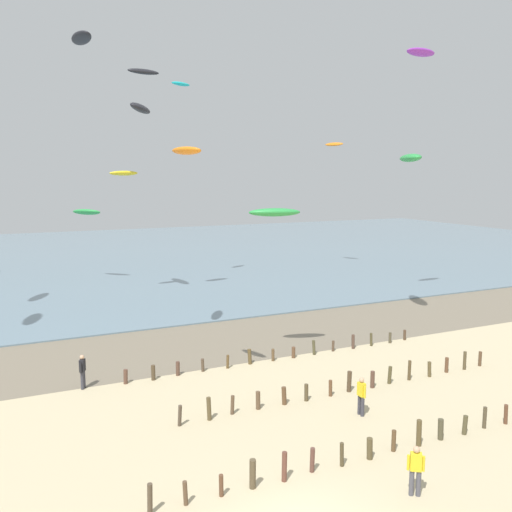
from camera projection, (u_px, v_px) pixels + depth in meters
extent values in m
cube|color=#7A6D59|center=(150.00, 351.00, 32.31)|extent=(120.00, 8.70, 0.01)
cube|color=slate|center=(75.00, 259.00, 67.71)|extent=(160.00, 70.00, 0.10)
cylinder|color=brown|center=(150.00, 499.00, 16.63)|extent=(0.17, 0.20, 1.03)
cylinder|color=brown|center=(185.00, 493.00, 17.12)|extent=(0.18, 0.15, 0.81)
cylinder|color=brown|center=(221.00, 486.00, 17.57)|extent=(0.17, 0.18, 0.78)
cylinder|color=brown|center=(253.00, 474.00, 18.01)|extent=(0.23, 0.26, 1.05)
cylinder|color=brown|center=(284.00, 467.00, 18.47)|extent=(0.21, 0.22, 1.05)
cylinder|color=brown|center=(312.00, 460.00, 19.02)|extent=(0.17, 0.20, 0.91)
cylinder|color=#4A3F29|center=(342.00, 455.00, 19.40)|extent=(0.18, 0.16, 0.91)
cylinder|color=brown|center=(370.00, 449.00, 19.90)|extent=(0.25, 0.23, 0.84)
cylinder|color=brown|center=(394.00, 441.00, 20.49)|extent=(0.19, 0.19, 0.83)
cylinder|color=brown|center=(419.00, 433.00, 20.86)|extent=(0.24, 0.22, 1.07)
cylinder|color=#4A4531|center=(441.00, 429.00, 21.39)|extent=(0.23, 0.23, 0.85)
cylinder|color=#4D462E|center=(465.00, 425.00, 21.82)|extent=(0.22, 0.19, 0.79)
cylinder|color=#4A402E|center=(485.00, 418.00, 22.34)|extent=(0.17, 0.17, 0.93)
cylinder|color=brown|center=(506.00, 414.00, 22.73)|extent=(0.19, 0.16, 0.85)
cylinder|color=#4D4032|center=(180.00, 416.00, 22.54)|extent=(0.19, 0.19, 0.91)
cylinder|color=brown|center=(209.00, 409.00, 23.08)|extent=(0.22, 0.20, 1.02)
cylinder|color=brown|center=(232.00, 405.00, 23.67)|extent=(0.19, 0.17, 0.85)
cylinder|color=brown|center=(258.00, 400.00, 24.18)|extent=(0.20, 0.22, 0.82)
cylinder|color=brown|center=(284.00, 396.00, 24.67)|extent=(0.25, 0.23, 0.84)
cylinder|color=#4E412B|center=(306.00, 392.00, 25.07)|extent=(0.19, 0.20, 0.81)
cylinder|color=brown|center=(330.00, 388.00, 25.62)|extent=(0.18, 0.17, 0.78)
cylinder|color=#4B3A29|center=(349.00, 381.00, 26.13)|extent=(0.24, 0.22, 1.02)
cylinder|color=brown|center=(372.00, 379.00, 26.62)|extent=(0.21, 0.21, 0.84)
cylinder|color=#4D452B|center=(390.00, 375.00, 27.15)|extent=(0.21, 0.20, 0.90)
cylinder|color=#4E3F28|center=(409.00, 370.00, 27.61)|extent=(0.16, 0.17, 1.03)
cylinder|color=brown|center=(429.00, 369.00, 28.08)|extent=(0.22, 0.19, 0.81)
cylinder|color=brown|center=(447.00, 365.00, 28.69)|extent=(0.21, 0.22, 0.83)
cylinder|color=brown|center=(465.00, 361.00, 29.10)|extent=(0.18, 0.18, 1.01)
cylinder|color=brown|center=(480.00, 359.00, 29.67)|extent=(0.19, 0.19, 0.82)
cylinder|color=brown|center=(126.00, 377.00, 27.14)|extent=(0.23, 0.22, 0.75)
cylinder|color=#4D3D2A|center=(153.00, 373.00, 27.63)|extent=(0.21, 0.21, 0.79)
cylinder|color=brown|center=(178.00, 369.00, 28.29)|extent=(0.22, 0.23, 0.74)
cylinder|color=brown|center=(203.00, 365.00, 28.83)|extent=(0.20, 0.20, 0.72)
cylinder|color=brown|center=(228.00, 362.00, 29.30)|extent=(0.16, 0.18, 0.76)
cylinder|color=brown|center=(250.00, 357.00, 29.98)|extent=(0.24, 0.24, 0.86)
cylinder|color=brown|center=(273.00, 355.00, 30.47)|extent=(0.19, 0.20, 0.72)
cylinder|color=brown|center=(293.00, 352.00, 31.00)|extent=(0.21, 0.21, 0.64)
cylinder|color=#4C472E|center=(314.00, 347.00, 31.55)|extent=(0.21, 0.21, 0.87)
cylinder|color=#4E3C2D|center=(333.00, 346.00, 32.20)|extent=(0.18, 0.17, 0.65)
cylinder|color=brown|center=(353.00, 342.00, 32.64)|extent=(0.20, 0.20, 0.88)
cylinder|color=#4A432A|center=(371.00, 339.00, 33.18)|extent=(0.18, 0.18, 0.81)
cylinder|color=#4B4331|center=(390.00, 338.00, 33.77)|extent=(0.20, 0.19, 0.67)
cylinder|color=#4C3828|center=(405.00, 335.00, 34.40)|extent=(0.17, 0.19, 0.65)
cylinder|color=#4C4C56|center=(412.00, 483.00, 17.65)|extent=(0.16, 0.16, 0.88)
cylinder|color=#4C4C56|center=(419.00, 483.00, 17.61)|extent=(0.16, 0.16, 0.88)
cube|color=yellow|center=(416.00, 462.00, 17.52)|extent=(0.42, 0.38, 0.60)
sphere|color=tan|center=(417.00, 450.00, 17.46)|extent=(0.22, 0.22, 0.22)
cylinder|color=yellow|center=(408.00, 462.00, 17.57)|extent=(0.09, 0.09, 0.52)
cylinder|color=yellow|center=(424.00, 464.00, 17.48)|extent=(0.09, 0.09, 0.52)
cylinder|color=#383842|center=(84.00, 379.00, 26.62)|extent=(0.16, 0.16, 0.88)
cylinder|color=#383842|center=(82.00, 381.00, 26.41)|extent=(0.16, 0.16, 0.88)
cube|color=black|center=(82.00, 365.00, 26.41)|extent=(0.35, 0.42, 0.60)
sphere|color=tan|center=(82.00, 357.00, 26.35)|extent=(0.22, 0.22, 0.22)
cylinder|color=black|center=(84.00, 365.00, 26.65)|extent=(0.09, 0.09, 0.52)
cylinder|color=black|center=(81.00, 368.00, 26.18)|extent=(0.09, 0.09, 0.52)
cylinder|color=#383842|center=(363.00, 406.00, 23.46)|extent=(0.16, 0.16, 0.88)
cylinder|color=#383842|center=(359.00, 405.00, 23.66)|extent=(0.16, 0.16, 0.88)
cube|color=yellow|center=(361.00, 389.00, 23.45)|extent=(0.23, 0.36, 0.60)
sphere|color=tan|center=(362.00, 380.00, 23.39)|extent=(0.22, 0.22, 0.22)
cylinder|color=yellow|center=(365.00, 392.00, 23.24)|extent=(0.09, 0.09, 0.52)
cylinder|color=yellow|center=(358.00, 388.00, 23.67)|extent=(0.09, 0.09, 0.52)
ellipsoid|color=green|center=(275.00, 212.00, 29.44)|extent=(2.99, 1.71, 0.55)
ellipsoid|color=purple|center=(421.00, 52.00, 40.36)|extent=(2.84, 1.22, 0.73)
ellipsoid|color=black|center=(140.00, 108.00, 30.32)|extent=(2.19, 2.87, 0.77)
ellipsoid|color=orange|center=(334.00, 144.00, 58.35)|extent=(1.66, 2.33, 0.55)
ellipsoid|color=black|center=(81.00, 38.00, 38.89)|extent=(1.73, 3.66, 0.93)
ellipsoid|color=yellow|center=(124.00, 173.00, 45.25)|extent=(2.56, 1.27, 0.53)
ellipsoid|color=green|center=(87.00, 212.00, 52.01)|extent=(2.96, 2.81, 0.82)
ellipsoid|color=green|center=(410.00, 158.00, 37.05)|extent=(2.35, 3.59, 0.62)
ellipsoid|color=black|center=(143.00, 72.00, 41.08)|extent=(2.62, 1.27, 0.58)
ellipsoid|color=orange|center=(186.00, 151.00, 23.73)|extent=(1.31, 2.07, 0.48)
ellipsoid|color=#19B2B7|center=(181.00, 84.00, 48.71)|extent=(2.22, 1.55, 0.40)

